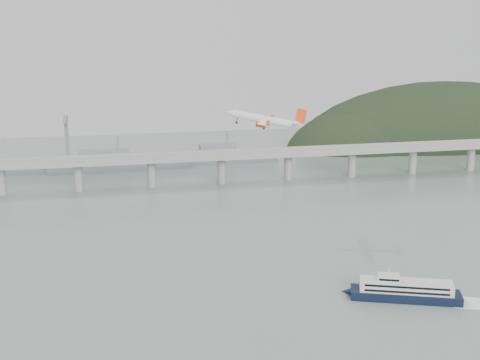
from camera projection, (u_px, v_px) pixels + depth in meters
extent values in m
plane|color=slate|center=(270.00, 293.00, 267.78)|extent=(900.00, 900.00, 0.00)
cube|color=gray|center=(194.00, 157.00, 453.21)|extent=(800.00, 22.00, 2.20)
cube|color=gray|center=(196.00, 157.00, 442.79)|extent=(800.00, 0.60, 1.80)
cube|color=gray|center=(192.00, 152.00, 462.73)|extent=(800.00, 0.60, 1.80)
cylinder|color=gray|center=(1.00, 181.00, 427.00)|extent=(6.00, 6.00, 21.00)
cylinder|color=gray|center=(78.00, 177.00, 437.99)|extent=(6.00, 6.00, 21.00)
cylinder|color=gray|center=(152.00, 174.00, 448.97)|extent=(6.00, 6.00, 21.00)
cylinder|color=gray|center=(222.00, 171.00, 459.96)|extent=(6.00, 6.00, 21.00)
cylinder|color=gray|center=(288.00, 167.00, 470.94)|extent=(6.00, 6.00, 21.00)
cylinder|color=gray|center=(352.00, 164.00, 481.92)|extent=(6.00, 6.00, 21.00)
cylinder|color=gray|center=(413.00, 161.00, 492.91)|extent=(6.00, 6.00, 21.00)
cylinder|color=gray|center=(471.00, 159.00, 503.89)|extent=(6.00, 6.00, 21.00)
ellipsoid|color=black|center=(440.00, 159.00, 644.47)|extent=(320.00, 150.00, 156.00)
ellipsoid|color=black|center=(356.00, 159.00, 612.76)|extent=(140.00, 110.00, 96.00)
cube|color=slate|center=(119.00, 165.00, 507.53)|extent=(110.55, 21.43, 8.00)
cube|color=slate|center=(104.00, 155.00, 503.32)|extent=(39.01, 16.73, 8.00)
cylinder|color=slate|center=(118.00, 145.00, 503.95)|extent=(1.60, 1.60, 14.00)
cube|color=slate|center=(227.00, 158.00, 536.80)|extent=(85.00, 13.60, 8.00)
cube|color=slate|center=(217.00, 149.00, 533.14)|extent=(29.75, 11.90, 8.00)
cylinder|color=slate|center=(227.00, 139.00, 533.21)|extent=(1.60, 1.60, 14.00)
cube|color=slate|center=(67.00, 140.00, 528.39)|extent=(3.00, 3.00, 40.00)
cube|color=slate|center=(65.00, 120.00, 514.87)|extent=(3.00, 28.00, 3.00)
cube|color=black|center=(405.00, 295.00, 260.67)|extent=(44.66, 26.19, 3.51)
cone|color=black|center=(346.00, 292.00, 264.26)|extent=(5.38, 4.90, 3.51)
cube|color=silver|center=(406.00, 286.00, 259.79)|extent=(37.48, 21.93, 4.39)
cube|color=black|center=(407.00, 288.00, 255.27)|extent=(31.00, 12.61, 0.88)
cube|color=black|center=(407.00, 293.00, 255.74)|extent=(31.00, 12.61, 0.88)
cube|color=black|center=(405.00, 279.00, 263.80)|extent=(31.00, 12.61, 0.88)
cube|color=black|center=(405.00, 284.00, 264.28)|extent=(31.00, 12.61, 0.88)
cube|color=silver|center=(389.00, 277.00, 260.11)|extent=(10.44, 8.98, 2.28)
cube|color=black|center=(389.00, 280.00, 257.10)|extent=(7.37, 3.05, 0.88)
cylinder|color=silver|center=(389.00, 271.00, 259.48)|extent=(0.57, 0.57, 3.51)
ellipsoid|color=white|center=(468.00, 303.00, 257.34)|extent=(28.18, 21.18, 0.18)
cylinder|color=white|center=(264.00, 119.00, 320.58)|extent=(29.85, 15.27, 9.12)
cone|color=white|center=(230.00, 113.00, 321.75)|extent=(6.08, 5.48, 4.64)
cone|color=white|center=(299.00, 125.00, 319.27)|extent=(6.88, 5.48, 4.82)
cube|color=white|center=(265.00, 122.00, 320.71)|extent=(17.03, 36.71, 3.21)
cube|color=white|center=(297.00, 123.00, 319.20)|extent=(7.49, 13.47, 1.54)
cube|color=#F94411|center=(301.00, 116.00, 318.45)|extent=(5.94, 2.01, 7.81)
cylinder|color=#F94411|center=(262.00, 123.00, 326.97)|extent=(5.51, 4.17, 3.27)
cylinder|color=black|center=(258.00, 122.00, 327.12)|extent=(1.60, 2.56, 2.53)
cube|color=white|center=(263.00, 121.00, 326.76)|extent=(2.85, 1.15, 1.76)
cylinder|color=#F94411|center=(261.00, 125.00, 315.25)|extent=(5.51, 4.17, 3.27)
cylinder|color=black|center=(256.00, 124.00, 315.40)|extent=(1.60, 2.56, 2.53)
cube|color=white|center=(261.00, 123.00, 315.04)|extent=(2.85, 1.15, 1.76)
cylinder|color=black|center=(265.00, 125.00, 323.85)|extent=(0.96, 0.52, 2.65)
cylinder|color=black|center=(265.00, 127.00, 324.07)|extent=(1.47, 0.81, 1.40)
cylinder|color=black|center=(264.00, 126.00, 318.31)|extent=(0.96, 0.52, 2.65)
cylinder|color=black|center=(264.00, 128.00, 318.53)|extent=(1.47, 0.81, 1.40)
cylinder|color=black|center=(237.00, 120.00, 322.03)|extent=(0.96, 0.52, 2.65)
cylinder|color=black|center=(237.00, 123.00, 322.25)|extent=(1.47, 0.81, 1.40)
cube|color=#F94411|center=(272.00, 117.00, 338.43)|extent=(2.15, 0.79, 2.88)
cube|color=#F94411|center=(268.00, 123.00, 302.21)|extent=(2.15, 0.79, 2.88)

